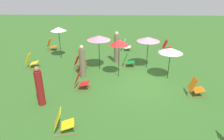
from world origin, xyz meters
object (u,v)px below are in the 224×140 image
Objects in this scene: deckchair_6 at (128,60)px; person_1 at (82,62)px; deckchair_3 at (195,88)px; deckchair_5 at (81,81)px; deckchair_8 at (126,46)px; deckchair_2 at (80,63)px; umbrella_4 at (148,39)px; deckchair_1 at (167,47)px; umbrella_2 at (119,43)px; person_0 at (40,87)px; deckchair_7 at (51,45)px; umbrella_3 at (171,50)px; deckchair_0 at (63,122)px; deckchair_9 at (31,61)px; umbrella_1 at (58,29)px; person_2 at (117,48)px; umbrella_0 at (99,38)px.

person_1 is (-1.45, 2.42, 0.44)m from deckchair_6.
deckchair_6 is at bearing 40.30° from deckchair_3.
deckchair_5 is 6.00m from deckchair_8.
deckchair_2 is 0.46× the size of umbrella_4.
deckchair_1 is 1.00× the size of deckchair_3.
deckchair_5 is at bearing 127.89° from umbrella_2.
person_0 is (-1.35, 1.39, 0.43)m from deckchair_5.
deckchair_5 is at bearing -147.18° from deckchair_7.
deckchair_6 is at bearing -71.90° from deckchair_2.
person_0 reaches higher than umbrella_3.
deckchair_0 is 4.92m from umbrella_2.
deckchair_7 and deckchair_8 have the same top height.
deckchair_1 and deckchair_9 have the same top height.
umbrella_1 is at bearing -42.97° from deckchair_9.
person_2 is at bearing -26.40° from deckchair_0.
person_0 is at bearing 130.87° from umbrella_2.
umbrella_3 reaches higher than deckchair_0.
umbrella_1 is (-1.55, -1.10, 1.52)m from deckchair_7.
umbrella_0 is 1.65m from person_1.
deckchair_0 is at bearing 148.20° from umbrella_4.
person_2 is (-0.60, -3.59, -0.97)m from umbrella_1.
deckchair_9 is 6.77m from umbrella_4.
umbrella_3 is at bearing -102.25° from deckchair_9.
person_2 is at bearing -110.96° from deckchair_7.
person_0 is at bearing 143.95° from deckchair_6.
deckchair_9 is at bearing 19.37° from deckchair_0.
deckchair_7 is at bearing 46.84° from deckchair_2.
umbrella_3 is at bearing -113.68° from umbrella_1.
deckchair_0 is 0.44× the size of person_2.
deckchair_8 is 3.41m from umbrella_4.
person_0 is at bearing 139.75° from deckchair_5.
person_2 is (2.14, 2.68, -0.59)m from umbrella_3.
deckchair_8 is at bearing 7.54° from deckchair_6.
umbrella_3 is 0.97× the size of person_0.
person_2 is (1.14, -2.06, 0.54)m from deckchair_2.
deckchair_0 is at bearing -156.90° from deckchair_7.
person_2 reaches higher than deckchair_5.
umbrella_3 is (-4.30, -7.36, 1.13)m from deckchair_7.
umbrella_0 reaches higher than deckchair_8.
deckchair_5 is (2.95, -0.10, 0.00)m from deckchair_0.
deckchair_3 is 8.49m from umbrella_1.
person_2 reaches higher than umbrella_3.
umbrella_3 is (-4.21, 0.82, 1.13)m from deckchair_1.
deckchair_3 is at bearing -122.42° from deckchair_7.
umbrella_1 is at bearing 31.89° from deckchair_5.
umbrella_4 is 0.94× the size of person_2.
deckchair_8 is at bearing 21.00° from umbrella_4.
deckchair_1 is at bearing -39.59° from deckchair_6.
deckchair_2 is at bearing -7.40° from deckchair_0.
umbrella_3 is 4.45m from person_1.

